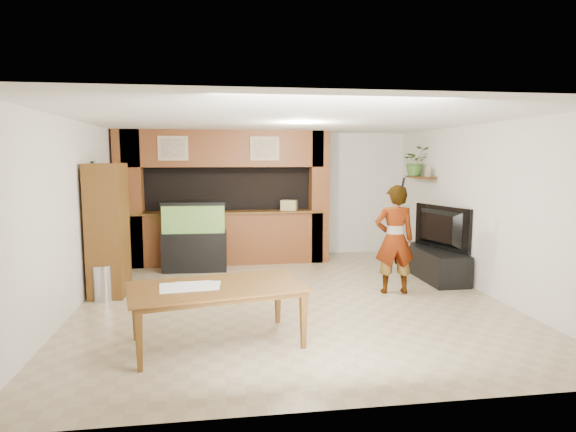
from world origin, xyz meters
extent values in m
plane|color=tan|center=(0.00, 0.00, 0.00)|extent=(6.50, 6.50, 0.00)
plane|color=white|center=(0.00, 0.00, 2.60)|extent=(6.50, 6.50, 0.00)
plane|color=silver|center=(0.00, 3.25, 1.30)|extent=(6.00, 0.00, 6.00)
plane|color=silver|center=(-3.00, 0.00, 1.30)|extent=(0.00, 6.50, 6.50)
plane|color=silver|center=(3.00, 0.00, 1.30)|extent=(0.00, 6.50, 6.50)
cube|color=brown|center=(-0.90, 2.45, 0.50)|extent=(3.80, 0.35, 1.00)
cube|color=brown|center=(-0.90, 2.45, 1.02)|extent=(3.80, 0.43, 0.04)
cube|color=brown|center=(-0.90, 2.45, 2.25)|extent=(3.80, 0.35, 0.70)
cube|color=brown|center=(-2.70, 2.45, 1.30)|extent=(0.50, 0.35, 2.60)
cube|color=brown|center=(0.95, 2.45, 1.30)|extent=(0.35, 0.35, 2.60)
cube|color=black|center=(-0.90, 3.00, 1.45)|extent=(4.20, 0.45, 0.85)
cube|color=tan|center=(-1.85, 2.26, 2.25)|extent=(0.55, 0.03, 0.45)
cube|color=tan|center=(-1.85, 2.24, 2.25)|extent=(0.43, 0.01, 0.35)
cube|color=tan|center=(-0.15, 2.26, 2.25)|extent=(0.55, 0.03, 0.45)
cube|color=tan|center=(-0.15, 2.24, 2.25)|extent=(0.43, 0.01, 0.35)
cylinder|color=black|center=(-2.97, 1.00, 1.90)|extent=(0.04, 0.25, 0.25)
cylinder|color=white|center=(-2.94, 1.00, 1.90)|extent=(0.01, 0.21, 0.21)
cube|color=brown|center=(2.85, 1.95, 1.70)|extent=(0.25, 0.90, 0.04)
cube|color=brown|center=(-2.70, 0.60, 1.00)|extent=(0.50, 0.82, 1.99)
cylinder|color=#B2B2B7|center=(-2.72, 0.25, 0.26)|extent=(0.29, 0.29, 0.53)
cube|color=black|center=(-1.48, 1.95, 0.36)|extent=(1.16, 0.43, 0.72)
cube|color=#368635|center=(-1.48, 1.95, 0.97)|extent=(1.11, 0.41, 0.50)
cube|color=black|center=(-1.48, 1.95, 1.25)|extent=(1.16, 0.43, 0.06)
cube|color=black|center=(2.65, 0.79, 0.26)|extent=(0.56, 1.54, 0.51)
imported|color=black|center=(2.65, 0.79, 0.89)|extent=(0.53, 1.29, 0.75)
cube|color=tan|center=(2.85, 1.65, 1.81)|extent=(0.03, 0.14, 0.19)
imported|color=#406C2B|center=(2.82, 2.15, 2.01)|extent=(0.54, 0.48, 0.57)
imported|color=olive|center=(1.62, 0.03, 0.83)|extent=(0.65, 0.46, 1.67)
cylinder|color=black|center=(1.67, -0.13, 1.71)|extent=(0.03, 0.10, 0.15)
imported|color=brown|center=(-1.06, -1.71, 0.34)|extent=(2.08, 1.43, 0.67)
cube|color=silver|center=(-1.40, -1.68, 0.68)|extent=(0.62, 0.48, 0.01)
cube|color=silver|center=(-1.29, -1.65, 0.67)|extent=(0.52, 0.39, 0.01)
cube|color=tan|center=(0.34, 2.45, 1.14)|extent=(0.35, 0.29, 0.20)
camera|label=1|loc=(-1.04, -6.91, 2.08)|focal=30.00mm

